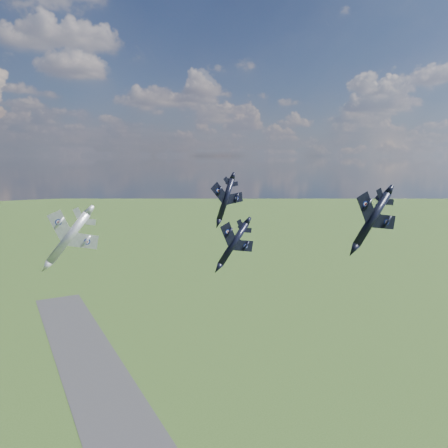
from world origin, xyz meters
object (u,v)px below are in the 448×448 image
jet_lead_navy (233,244)px  jet_left_silver (68,238)px  jet_right_navy (372,219)px  jet_high_navy (226,199)px

jet_lead_navy → jet_left_silver: size_ratio=0.85×
jet_right_navy → jet_high_navy: 34.91m
jet_lead_navy → jet_left_silver: 33.06m
jet_lead_navy → jet_right_navy: jet_right_navy is taller
jet_right_navy → jet_high_navy: bearing=121.4°
jet_high_navy → jet_right_navy: bearing=-69.7°
jet_lead_navy → jet_high_navy: bearing=67.3°
jet_lead_navy → jet_left_silver: bearing=159.7°
jet_lead_navy → jet_high_navy: (5.07, 12.93, 8.00)m
jet_lead_navy → jet_left_silver: jet_left_silver is taller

